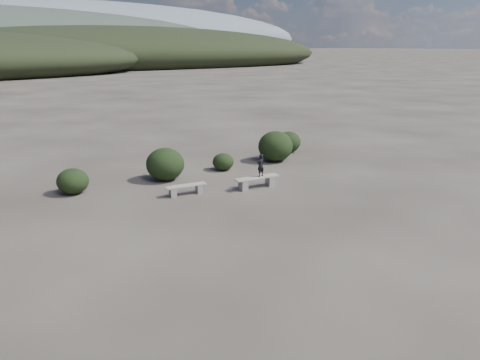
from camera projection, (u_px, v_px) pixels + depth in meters
ground at (322, 241)px, 13.70m from camera, size 1200.00×1200.00×0.00m
bench_left at (186, 189)px, 17.81m from camera, size 1.62×0.52×0.40m
bench_right at (257, 181)px, 18.66m from camera, size 1.90×0.54×0.47m
seated_person at (261, 165)px, 18.56m from camera, size 0.36×0.26×0.91m
shrub_a at (73, 181)px, 17.92m from camera, size 1.21×1.21×0.99m
shrub_b at (165, 164)px, 19.69m from camera, size 1.61×1.61×1.38m
shrub_c at (223, 162)px, 21.34m from camera, size 0.97×0.97×0.78m
shrub_d at (275, 146)px, 22.90m from camera, size 1.69×1.69×1.48m
shrub_e at (288, 142)px, 24.91m from camera, size 1.32×1.32×1.10m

